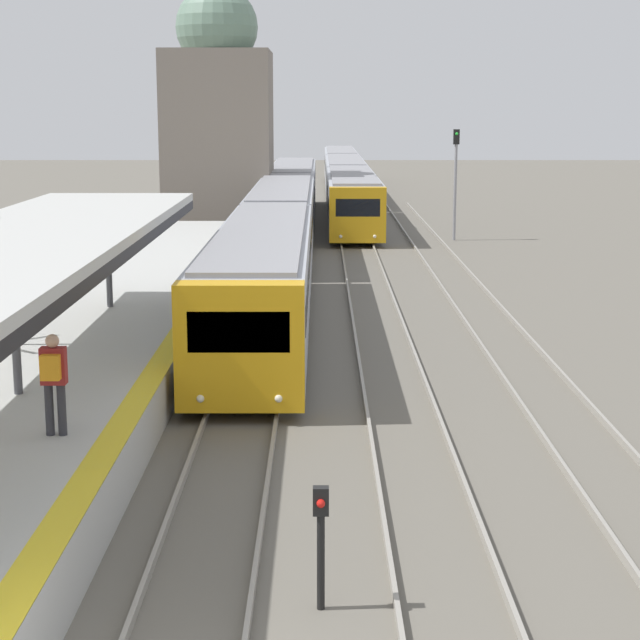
# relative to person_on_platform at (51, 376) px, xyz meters

# --- Properties ---
(platform_canopy) EXTENTS (4.00, 21.93, 2.83)m
(platform_canopy) POSITION_rel_person_on_platform_xyz_m (-1.27, 2.57, 1.73)
(platform_canopy) COLOR beige
(platform_canopy) RESTS_ON station_platform
(person_on_platform) EXTENTS (0.40, 0.40, 1.66)m
(person_on_platform) POSITION_rel_person_on_platform_xyz_m (0.00, 0.00, 0.00)
(person_on_platform) COLOR #2D2D33
(person_on_platform) RESTS_ON station_platform
(train_near) EXTENTS (2.60, 51.36, 2.96)m
(train_near) POSITION_rel_person_on_platform_xyz_m (2.66, 29.63, -0.38)
(train_near) COLOR gold
(train_near) RESTS_ON ground_plane
(train_far) EXTENTS (2.56, 49.50, 2.86)m
(train_far) POSITION_rel_person_on_platform_xyz_m (5.94, 55.77, -0.43)
(train_far) COLOR gold
(train_far) RESTS_ON ground_plane
(signal_post_near) EXTENTS (0.20, 0.21, 1.62)m
(signal_post_near) POSITION_rel_person_on_platform_xyz_m (4.26, -3.97, -1.01)
(signal_post_near) COLOR black
(signal_post_near) RESTS_ON ground_plane
(signal_mast_far) EXTENTS (0.28, 0.29, 5.22)m
(signal_mast_far) POSITION_rel_person_on_platform_xyz_m (10.65, 34.25, 1.25)
(signal_mast_far) COLOR gray
(signal_mast_far) RESTS_ON ground_plane
(distant_domed_building) EXTENTS (5.38, 5.38, 12.25)m
(distant_domed_building) POSITION_rel_person_on_platform_xyz_m (-0.93, 38.81, 3.70)
(distant_domed_building) COLOR slate
(distant_domed_building) RESTS_ON ground_plane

